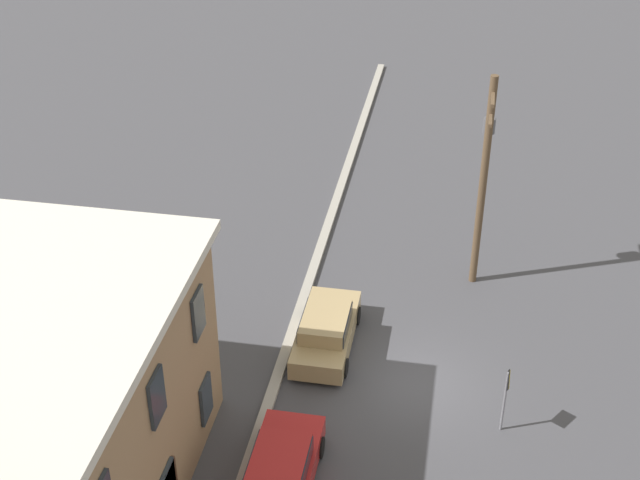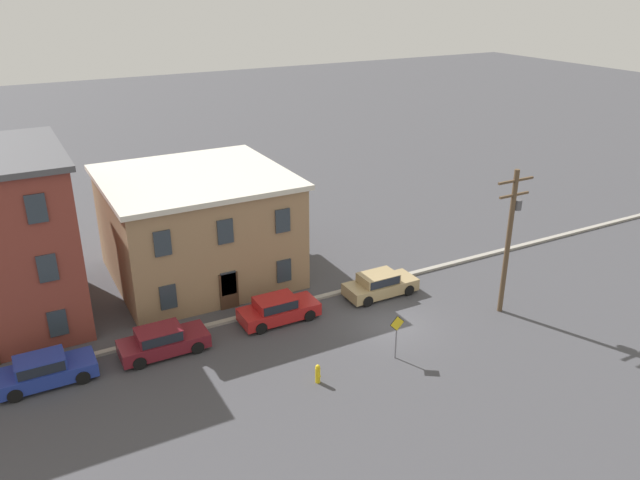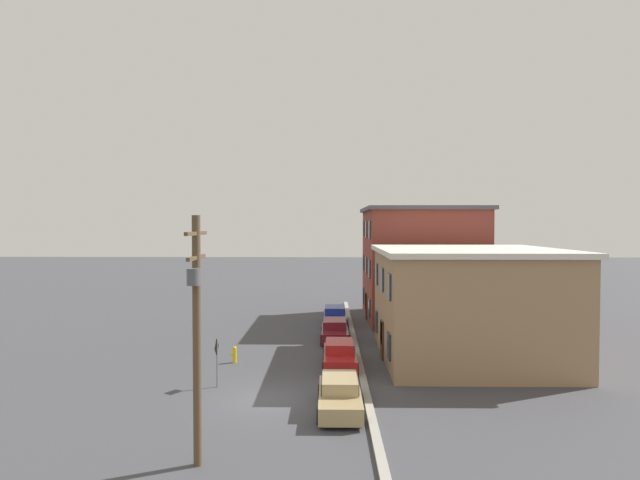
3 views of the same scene
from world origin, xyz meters
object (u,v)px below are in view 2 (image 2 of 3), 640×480
Objects in this scene: car_maroon at (162,340)px; utility_pole at (510,234)px; car_tan at (380,284)px; fire_hydrant at (318,374)px; car_red at (278,308)px; caution_sign at (397,330)px; car_blue at (44,369)px.

car_maroon is 19.14m from utility_pole.
fire_hydrant is (-7.36, -5.95, -0.27)m from car_tan.
fire_hydrant is at bearing -97.16° from car_red.
utility_pole is at bearing -23.30° from car_red.
car_maroon is at bearing -178.21° from car_red.
utility_pole is (8.04, 1.15, 3.11)m from caution_sign.
caution_sign is at bearing -171.89° from utility_pole.
caution_sign is 2.51× the size of fire_hydrant.
car_maroon is at bearing -0.89° from car_blue.
car_blue is 4.58× the size of fire_hydrant.
car_red is 1.00× the size of car_tan.
car_maroon is at bearing 149.40° from caution_sign.
utility_pole is at bearing -43.96° from car_tan.
caution_sign is (15.57, -6.04, 0.84)m from car_blue.
car_blue and car_tan have the same top height.
utility_pole is (5.04, -4.86, 3.95)m from car_tan.
car_red is 7.18m from caution_sign.
car_blue is 12.71m from fire_hydrant.
fire_hydrant is (11.21, -5.99, -0.27)m from car_blue.
utility_pole is at bearing -14.87° from car_maroon.
utility_pole is 13.14m from fire_hydrant.
caution_sign reaches higher than car_red.
car_blue is 1.00× the size of car_tan.
utility_pole reaches higher than caution_sign.
car_tan is (13.07, 0.05, 0.00)m from car_maroon.
caution_sign is at bearing -116.57° from car_tan.
caution_sign is (3.59, -6.15, 0.84)m from car_red.
car_blue is at bearing -179.44° from car_red.
fire_hydrant is at bearing -45.96° from car_maroon.
car_blue is at bearing 179.11° from car_maroon.
car_tan is (18.57, -0.04, 0.00)m from car_blue.
fire_hydrant is (-0.77, -6.10, -0.27)m from car_red.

